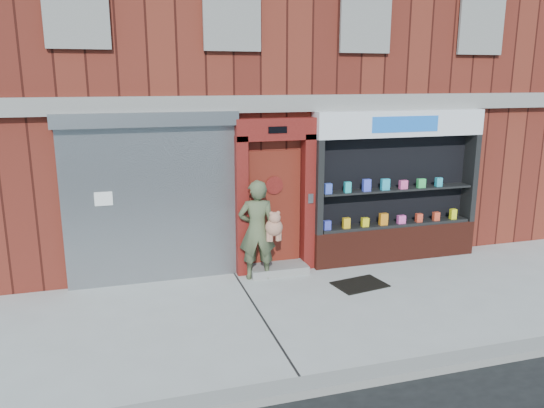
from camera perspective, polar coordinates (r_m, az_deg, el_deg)
name	(u,v)px	position (r m, az deg, el deg)	size (l,w,h in m)	color
ground	(352,303)	(8.93, 8.58, -10.54)	(80.00, 80.00, 0.00)	#9E9E99
curb	(425,367)	(7.23, 16.09, -16.49)	(60.00, 0.30, 0.12)	gray
building	(256,62)	(13.82, -1.72, 15.06)	(12.00, 8.16, 8.00)	#581B14
shutter_bay	(151,189)	(9.49, -12.89, 1.62)	(3.10, 0.30, 3.04)	gray
red_door_bay	(275,196)	(9.87, 0.35, 0.86)	(1.52, 0.58, 2.90)	#59120F
pharmacy_bay	(396,193)	(10.83, 13.17, 1.17)	(3.50, 0.41, 3.00)	#541D14
woman	(258,230)	(9.59, -1.48, -2.77)	(0.80, 0.58, 1.85)	#4C5638
doormat	(360,284)	(9.69, 9.42, -8.53)	(0.89, 0.63, 0.02)	black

